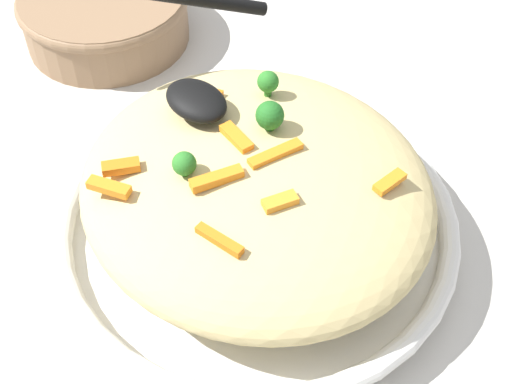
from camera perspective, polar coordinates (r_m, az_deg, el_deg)
The scene contains 17 objects.
ground_plane at distance 0.59m, azimuth 0.00°, elevation -4.02°, with size 2.40×2.40×0.00m, color beige.
serving_bowl at distance 0.58m, azimuth 0.00°, elevation -2.79°, with size 0.33×0.33×0.04m.
pasta_mound at distance 0.54m, azimuth 0.00°, elevation 0.42°, with size 0.28×0.26×0.07m, color #D1BA7A.
carrot_piece_0 at distance 0.57m, azimuth -4.16°, elevation 8.11°, with size 0.03×0.01×0.01m, color orange.
carrot_piece_1 at distance 0.52m, azimuth -10.94°, elevation 2.05°, with size 0.03×0.01×0.01m, color orange.
carrot_piece_2 at distance 0.49m, azimuth -3.06°, elevation 0.97°, with size 0.04×0.01×0.01m, color orange.
carrot_piece_3 at distance 0.52m, azimuth -2.01°, elevation 4.15°, with size 0.03×0.01×0.01m, color orange.
carrot_piece_4 at distance 0.48m, azimuth 1.97°, elevation -0.86°, with size 0.02×0.01×0.01m, color orange.
carrot_piece_5 at distance 0.51m, azimuth -11.90°, elevation 0.39°, with size 0.03×0.01×0.01m, color orange.
carrot_piece_6 at distance 0.51m, azimuth 1.59°, elevation 3.05°, with size 0.04×0.01×0.01m, color orange.
carrot_piece_7 at distance 0.47m, azimuth -3.00°, elevation -3.92°, with size 0.04×0.01×0.01m, color orange.
carrot_piece_8 at distance 0.51m, azimuth 10.84°, elevation 0.82°, with size 0.03×0.01×0.01m, color orange.
broccoli_floret_0 at distance 0.56m, azimuth 0.99°, elevation 8.94°, with size 0.02×0.02×0.02m.
broccoli_floret_1 at distance 0.50m, azimuth -5.87°, elevation 2.29°, with size 0.02×0.02×0.02m.
broccoli_floret_2 at distance 0.53m, azimuth 1.14°, elevation 6.23°, with size 0.02×0.02×0.03m.
serving_spoon at distance 0.57m, azimuth -5.97°, elevation 11.16°, with size 0.15×0.18×0.09m.
companion_bowl at distance 0.80m, azimuth -12.19°, elevation 14.12°, with size 0.18×0.18×0.06m.
Camera 1 is at (0.26, -0.25, 0.47)m, focal length 49.08 mm.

